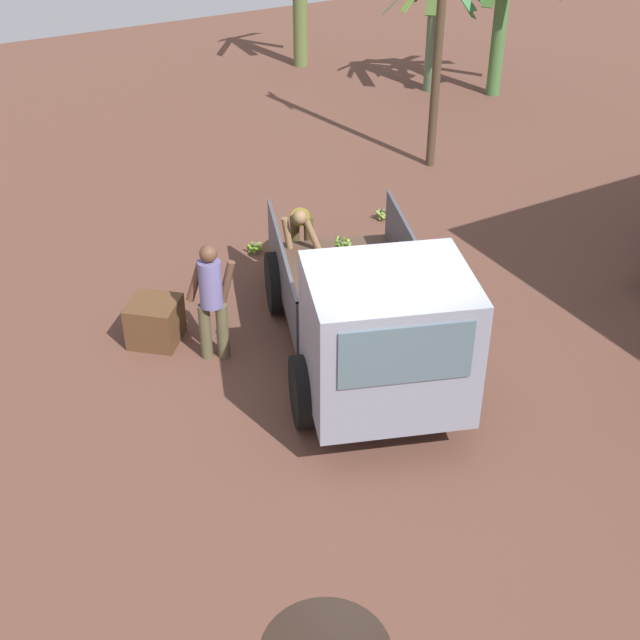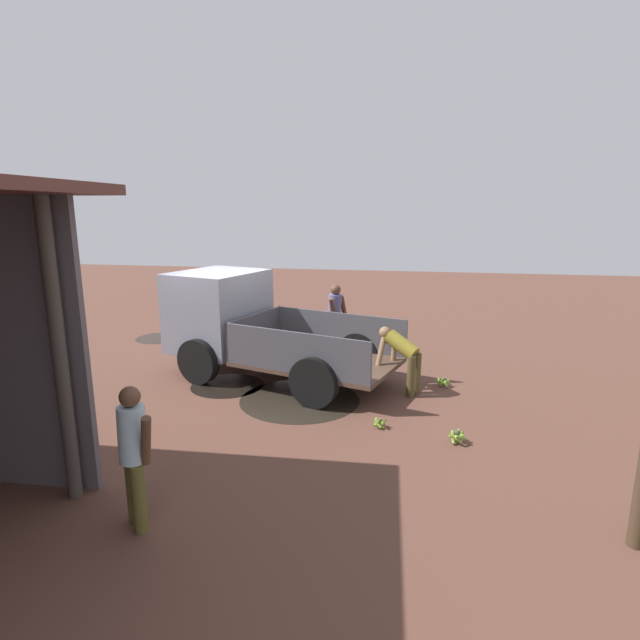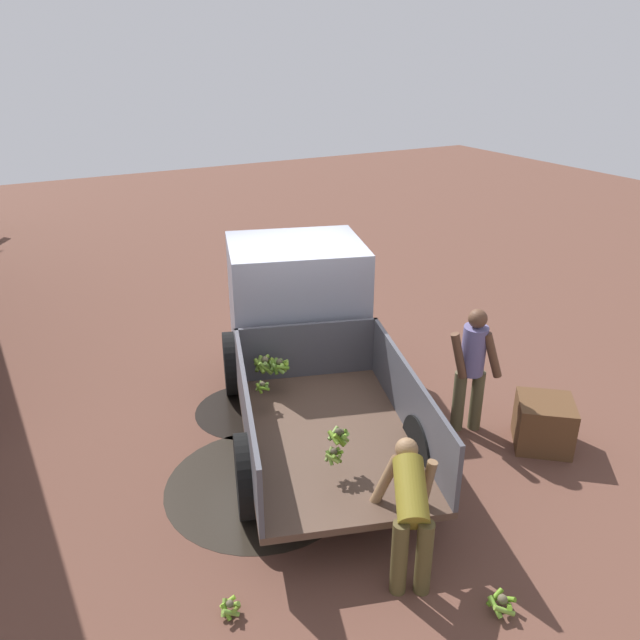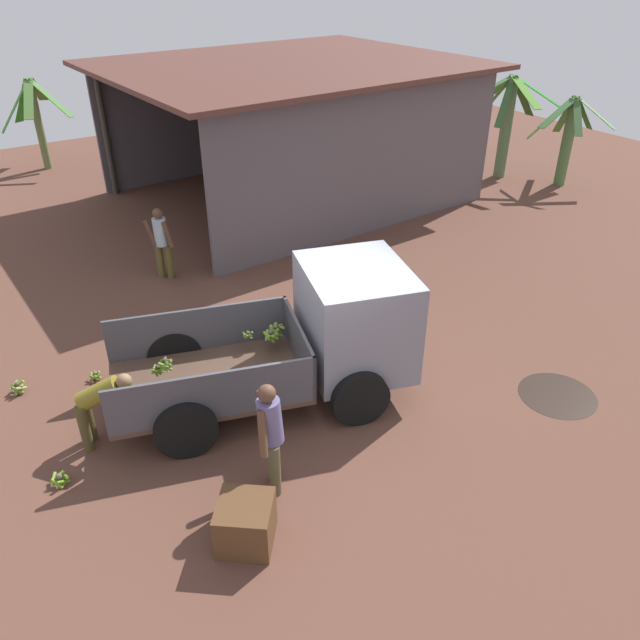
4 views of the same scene
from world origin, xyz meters
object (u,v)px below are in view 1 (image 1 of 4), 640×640
at_px(cargo_truck, 379,330).
at_px(person_foreground_visitor, 212,297).
at_px(person_worker_loading, 301,226).
at_px(banana_bunch_on_ground_1, 255,247).
at_px(wooden_crate_0, 155,322).
at_px(banana_bunch_on_ground_0, 383,213).
at_px(utility_pole, 441,12).
at_px(banana_bunch_on_ground_2, 401,248).

bearing_deg(cargo_truck, person_foreground_visitor, -124.91).
height_order(cargo_truck, person_worker_loading, cargo_truck).
xyz_separation_m(banana_bunch_on_ground_1, wooden_crate_0, (1.66, -2.21, 0.20)).
height_order(person_foreground_visitor, banana_bunch_on_ground_1, person_foreground_visitor).
xyz_separation_m(person_worker_loading, banana_bunch_on_ground_0, (-0.84, 1.98, -0.61)).
height_order(person_foreground_visitor, wooden_crate_0, person_foreground_visitor).
relative_size(person_foreground_visitor, person_worker_loading, 1.40).
xyz_separation_m(person_foreground_visitor, person_worker_loading, (-1.57, 2.07, -0.20)).
height_order(utility_pole, wooden_crate_0, utility_pole).
xyz_separation_m(cargo_truck, person_worker_loading, (-3.43, 0.64, -0.36)).
bearing_deg(banana_bunch_on_ground_2, banana_bunch_on_ground_1, -117.54).
xyz_separation_m(utility_pole, banana_bunch_on_ground_0, (1.60, -2.00, -2.79)).
distance_m(person_worker_loading, banana_bunch_on_ground_2, 1.79).
bearing_deg(banana_bunch_on_ground_1, banana_bunch_on_ground_2, 62.46).
bearing_deg(wooden_crate_0, person_worker_loading, 108.00).
height_order(person_foreground_visitor, banana_bunch_on_ground_0, person_foreground_visitor).
relative_size(utility_pole, banana_bunch_on_ground_0, 20.65).
bearing_deg(utility_pole, banana_bunch_on_ground_2, -40.47).
distance_m(person_foreground_visitor, banana_bunch_on_ground_1, 2.99).
bearing_deg(utility_pole, person_foreground_visitor, -56.44).
distance_m(utility_pole, banana_bunch_on_ground_1, 5.50).
distance_m(person_foreground_visitor, wooden_crate_0, 1.12).
bearing_deg(banana_bunch_on_ground_0, utility_pole, 128.57).
xyz_separation_m(utility_pole, person_foreground_visitor, (4.01, -6.05, -1.98)).
height_order(cargo_truck, banana_bunch_on_ground_1, cargo_truck).
bearing_deg(person_worker_loading, person_foreground_visitor, -24.44).
xyz_separation_m(banana_bunch_on_ground_0, wooden_crate_0, (1.71, -4.65, 0.18)).
height_order(cargo_truck, banana_bunch_on_ground_2, cargo_truck).
xyz_separation_m(utility_pole, banana_bunch_on_ground_2, (2.74, -2.34, -2.82)).
relative_size(person_worker_loading, banana_bunch_on_ground_1, 4.65).
relative_size(cargo_truck, person_worker_loading, 4.11).
bearing_deg(banana_bunch_on_ground_2, person_foreground_visitor, -71.05).
bearing_deg(person_foreground_visitor, wooden_crate_0, 65.62).
bearing_deg(wooden_crate_0, utility_pole, 116.43).
height_order(utility_pole, banana_bunch_on_ground_2, utility_pole).
bearing_deg(person_worker_loading, cargo_truck, 17.66).
relative_size(banana_bunch_on_ground_0, wooden_crate_0, 0.42).
bearing_deg(banana_bunch_on_ground_1, cargo_truck, -2.58).
height_order(person_foreground_visitor, banana_bunch_on_ground_2, person_foreground_visitor).
bearing_deg(utility_pole, cargo_truck, -38.24).
bearing_deg(person_foreground_visitor, banana_bunch_on_ground_2, -45.49).
bearing_deg(person_worker_loading, utility_pole, 149.71).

